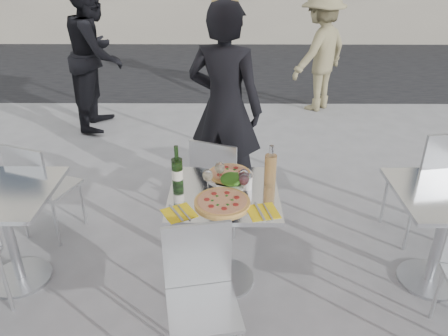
{
  "coord_description": "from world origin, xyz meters",
  "views": [
    {
      "loc": [
        0.02,
        -2.49,
        2.2
      ],
      "look_at": [
        0.0,
        0.15,
        0.85
      ],
      "focal_mm": 35.0,
      "sensor_mm": 36.0,
      "label": 1
    }
  ],
  "objects_px": {
    "side_chair_rfar": "(435,177)",
    "wineglass_red_a": "(244,180)",
    "wine_bottle": "(177,171)",
    "pedestrian_a": "(96,55)",
    "napkin_left": "(179,213)",
    "napkin_right": "(263,211)",
    "carafe": "(270,169)",
    "side_table_left": "(5,218)",
    "pedestrian_b": "(320,52)",
    "pizza_near": "(222,202)",
    "chair_far": "(218,178)",
    "woman_diner": "(225,109)",
    "wineglass_red_b": "(244,176)",
    "chair_near": "(201,287)",
    "wineglass_white_a": "(208,176)",
    "salad_plate": "(232,180)",
    "sugar_shaker": "(247,182)",
    "main_table": "(224,219)",
    "wineglass_white_b": "(220,168)",
    "side_chair_lfar": "(39,183)",
    "side_table_right": "(444,219)",
    "pizza_far": "(229,174)"
  },
  "relations": [
    {
      "from": "side_table_left",
      "to": "napkin_left",
      "type": "distance_m",
      "value": 1.27
    },
    {
      "from": "side_table_right",
      "to": "pizza_far",
      "type": "bearing_deg",
      "value": 171.63
    },
    {
      "from": "chair_near",
      "to": "salad_plate",
      "type": "distance_m",
      "value": 0.79
    },
    {
      "from": "carafe",
      "to": "napkin_right",
      "type": "distance_m",
      "value": 0.36
    },
    {
      "from": "pedestrian_b",
      "to": "side_table_left",
      "type": "bearing_deg",
      "value": 7.11
    },
    {
      "from": "wineglass_red_a",
      "to": "napkin_left",
      "type": "distance_m",
      "value": 0.47
    },
    {
      "from": "wineglass_white_a",
      "to": "napkin_left",
      "type": "bearing_deg",
      "value": -120.98
    },
    {
      "from": "side_chair_lfar",
      "to": "napkin_left",
      "type": "bearing_deg",
      "value": 167.37
    },
    {
      "from": "pedestrian_a",
      "to": "wineglass_white_a",
      "type": "height_order",
      "value": "pedestrian_a"
    },
    {
      "from": "side_table_left",
      "to": "woman_diner",
      "type": "bearing_deg",
      "value": 37.13
    },
    {
      "from": "salad_plate",
      "to": "side_table_right",
      "type": "bearing_deg",
      "value": -3.63
    },
    {
      "from": "pizza_near",
      "to": "napkin_right",
      "type": "xyz_separation_m",
      "value": [
        0.25,
        -0.1,
        -0.01
      ]
    },
    {
      "from": "pedestrian_b",
      "to": "wine_bottle",
      "type": "distance_m",
      "value": 4.08
    },
    {
      "from": "side_table_left",
      "to": "wineglass_red_b",
      "type": "height_order",
      "value": "wineglass_red_b"
    },
    {
      "from": "chair_near",
      "to": "woman_diner",
      "type": "bearing_deg",
      "value": 74.94
    },
    {
      "from": "chair_far",
      "to": "pedestrian_a",
      "type": "relative_size",
      "value": 0.45
    },
    {
      "from": "side_table_right",
      "to": "chair_far",
      "type": "xyz_separation_m",
      "value": [
        -1.55,
        0.64,
        -0.03
      ]
    },
    {
      "from": "carafe",
      "to": "side_table_left",
      "type": "bearing_deg",
      "value": -176.86
    },
    {
      "from": "chair_far",
      "to": "wine_bottle",
      "type": "distance_m",
      "value": 0.71
    },
    {
      "from": "chair_near",
      "to": "woman_diner",
      "type": "relative_size",
      "value": 0.46
    },
    {
      "from": "side_chair_lfar",
      "to": "napkin_right",
      "type": "xyz_separation_m",
      "value": [
        1.72,
        -0.77,
        0.24
      ]
    },
    {
      "from": "side_table_left",
      "to": "wineglass_red_b",
      "type": "bearing_deg",
      "value": 0.76
    },
    {
      "from": "side_chair_rfar",
      "to": "wineglass_red_b",
      "type": "distance_m",
      "value": 1.59
    },
    {
      "from": "salad_plate",
      "to": "sugar_shaker",
      "type": "relative_size",
      "value": 2.06
    },
    {
      "from": "wineglass_red_b",
      "to": "main_table",
      "type": "bearing_deg",
      "value": -170.53
    },
    {
      "from": "pedestrian_a",
      "to": "chair_near",
      "type": "bearing_deg",
      "value": -157.04
    },
    {
      "from": "side_chair_rfar",
      "to": "wineglass_white_b",
      "type": "distance_m",
      "value": 1.72
    },
    {
      "from": "side_table_right",
      "to": "wineglass_white_a",
      "type": "bearing_deg",
      "value": 179.46
    },
    {
      "from": "wine_bottle",
      "to": "pedestrian_a",
      "type": "bearing_deg",
      "value": 113.93
    },
    {
      "from": "side_table_left",
      "to": "chair_near",
      "type": "relative_size",
      "value": 0.88
    },
    {
      "from": "chair_near",
      "to": "napkin_left",
      "type": "height_order",
      "value": "chair_near"
    },
    {
      "from": "pedestrian_b",
      "to": "pizza_near",
      "type": "xyz_separation_m",
      "value": [
        -1.35,
        -3.95,
        -0.08
      ]
    },
    {
      "from": "side_chair_lfar",
      "to": "pizza_far",
      "type": "relative_size",
      "value": 2.57
    },
    {
      "from": "wineglass_red_a",
      "to": "wine_bottle",
      "type": "bearing_deg",
      "value": 165.64
    },
    {
      "from": "pedestrian_b",
      "to": "pizza_near",
      "type": "height_order",
      "value": "pedestrian_b"
    },
    {
      "from": "side_table_right",
      "to": "side_chair_rfar",
      "type": "relative_size",
      "value": 0.74
    },
    {
      "from": "woman_diner",
      "to": "main_table",
      "type": "bearing_deg",
      "value": 110.21
    },
    {
      "from": "sugar_shaker",
      "to": "wineglass_white_b",
      "type": "xyz_separation_m",
      "value": [
        -0.18,
        0.09,
        0.06
      ]
    },
    {
      "from": "pedestrian_b",
      "to": "napkin_left",
      "type": "height_order",
      "value": "pedestrian_b"
    },
    {
      "from": "chair_far",
      "to": "sugar_shaker",
      "type": "relative_size",
      "value": 8.02
    },
    {
      "from": "wineglass_red_b",
      "to": "napkin_right",
      "type": "xyz_separation_m",
      "value": [
        0.11,
        -0.26,
        -0.11
      ]
    },
    {
      "from": "side_chair_rfar",
      "to": "wineglass_red_a",
      "type": "xyz_separation_m",
      "value": [
        -1.5,
        -0.52,
        0.26
      ]
    },
    {
      "from": "wineglass_red_b",
      "to": "chair_far",
      "type": "bearing_deg",
      "value": 106.6
    },
    {
      "from": "woman_diner",
      "to": "side_chair_rfar",
      "type": "bearing_deg",
      "value": 178.63
    },
    {
      "from": "wine_bottle",
      "to": "napkin_right",
      "type": "bearing_deg",
      "value": -30.01
    },
    {
      "from": "napkin_left",
      "to": "napkin_right",
      "type": "relative_size",
      "value": 1.13
    },
    {
      "from": "carafe",
      "to": "pedestrian_b",
      "type": "bearing_deg",
      "value": 74.43
    },
    {
      "from": "main_table",
      "to": "wineglass_red_b",
      "type": "height_order",
      "value": "wineglass_red_b"
    },
    {
      "from": "chair_far",
      "to": "pizza_near",
      "type": "relative_size",
      "value": 2.41
    },
    {
      "from": "wineglass_white_b",
      "to": "napkin_left",
      "type": "relative_size",
      "value": 0.64
    }
  ]
}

